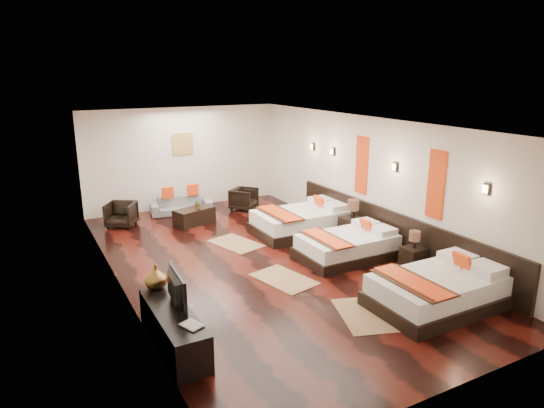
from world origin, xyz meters
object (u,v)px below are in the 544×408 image
tv_console (174,329)px  table_plant (198,204)px  figurine (156,277)px  armchair_right (244,199)px  bed_far (302,221)px  bed_mid (348,246)px  sofa (181,205)px  bed_near (439,290)px  nightstand_b (352,226)px  nightstand_a (413,256)px  tv (171,289)px  armchair_left (121,214)px  book (186,328)px  coffee_table (194,216)px

tv_console → table_plant: size_ratio=7.15×
tv_console → figurine: size_ratio=4.83×
armchair_right → tv_console: bearing=-163.7°
bed_far → armchair_right: size_ratio=3.33×
bed_mid → sofa: 5.19m
bed_near → bed_far: size_ratio=0.99×
figurine → sofa: 5.94m
bed_mid → nightstand_b: 1.13m
bed_far → armchair_right: (-0.36, 2.48, 0.01)m
bed_far → nightstand_a: 3.01m
bed_near → bed_far: 4.27m
tv_console → armchair_right: size_ratio=2.70×
armchair_right → tv: bearing=-164.1°
tv_console → bed_near: bearing=-11.9°
figurine → bed_near: bearing=-22.2°
bed_mid → tv_console: size_ratio=1.12×
bed_mid → tv: (-4.15, -1.38, 0.54)m
bed_near → tv_console: 4.29m
bed_mid → bed_far: bearing=89.9°
armchair_left → tv_console: bearing=-62.5°
nightstand_b → armchair_right: (-1.10, 3.47, -0.03)m
book → table_plant: size_ratio=1.13×
bed_near → nightstand_b: nightstand_b is taller
bed_mid → armchair_left: size_ratio=2.96×
bed_near → armchair_right: 6.75m
coffee_table → table_plant: bearing=-40.6°
armchair_right → coffee_table: (-1.67, -0.58, -0.10)m
bed_far → figurine: size_ratio=5.97×
book → armchair_left: bearing=85.6°
nightstand_a → table_plant: size_ratio=3.11×
figurine → tv_console: bearing=-90.0°
tv_console → armchair_right: (3.84, 5.86, 0.03)m
nightstand_b → book: nightstand_b is taller
table_plant → bed_far: bearing=-43.2°
tv → sofa: size_ratio=0.54×
book → bed_far: bearing=43.2°
bed_mid → armchair_right: (-0.36, 4.31, 0.04)m
bed_near → figurine: 4.56m
armchair_right → bed_mid: bearing=-125.8°
nightstand_a → tv_console: nightstand_a is taller
bed_mid → figurine: figurine is taller
sofa → bed_near: bearing=-64.0°
bed_mid → nightstand_b: bearing=48.2°
nightstand_a → table_plant: (-2.68, 4.74, 0.25)m
tv_console → armchair_right: armchair_right is taller
book → armchair_right: 7.49m
bed_near → bed_far: bearing=90.0°
bed_near → table_plant: size_ratio=8.74×
bed_mid → armchair_left: (-3.69, 4.37, 0.05)m
bed_mid → nightstand_a: 1.32m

